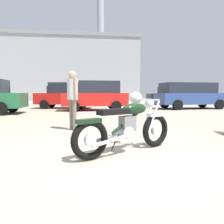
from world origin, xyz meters
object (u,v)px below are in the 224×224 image
object	(u,v)px
bystander	(73,94)
silver_sedan_mid	(96,95)
pale_sedan_back	(190,95)
dark_sedan_left	(66,95)
blue_hatchback_right	(170,96)
vintage_motorcycle	(128,124)
red_hatchback_near	(59,95)

from	to	relation	value
bystander	silver_sedan_mid	world-z (taller)	silver_sedan_mid
bystander	pale_sedan_back	world-z (taller)	pale_sedan_back
pale_sedan_back	dark_sedan_left	world-z (taller)	dark_sedan_left
blue_hatchback_right	pale_sedan_back	bearing A→B (deg)	81.71
blue_hatchback_right	dark_sedan_left	bearing A→B (deg)	25.40
bystander	dark_sedan_left	size ratio (longest dim) A/B	0.41
vintage_motorcycle	silver_sedan_mid	world-z (taller)	silver_sedan_mid
pale_sedan_back	dark_sedan_left	bearing A→B (deg)	164.46
silver_sedan_mid	pale_sedan_back	distance (m)	6.40
bystander	red_hatchback_near	distance (m)	16.01
pale_sedan_back	red_hatchback_near	world-z (taller)	red_hatchback_near
bystander	silver_sedan_mid	xyz separation A→B (m)	(0.65, 6.86, -0.10)
dark_sedan_left	blue_hatchback_right	bearing A→B (deg)	-148.31
dark_sedan_left	red_hatchback_near	bearing A→B (deg)	-70.85
vintage_motorcycle	bystander	world-z (taller)	bystander
blue_hatchback_right	dark_sedan_left	world-z (taller)	dark_sedan_left
bystander	blue_hatchback_right	xyz separation A→B (m)	(7.69, 13.52, -0.18)
blue_hatchback_right	red_hatchback_near	size ratio (longest dim) A/B	1.08
silver_sedan_mid	red_hatchback_near	xyz separation A→B (m)	(-3.82, 8.84, 0.00)
pale_sedan_back	blue_hatchback_right	xyz separation A→B (m)	(0.71, 5.78, -0.10)
vintage_motorcycle	bystander	xyz separation A→B (m)	(-1.21, 2.31, 0.53)
vintage_motorcycle	red_hatchback_near	size ratio (longest dim) A/B	0.47
pale_sedan_back	blue_hatchback_right	bearing A→B (deg)	75.41
bystander	silver_sedan_mid	size ratio (longest dim) A/B	0.41
silver_sedan_mid	vintage_motorcycle	bearing A→B (deg)	89.41
vintage_motorcycle	red_hatchback_near	distance (m)	18.53
red_hatchback_near	blue_hatchback_right	bearing A→B (deg)	168.27
vintage_motorcycle	bystander	bearing A→B (deg)	87.14
red_hatchback_near	dark_sedan_left	bearing A→B (deg)	103.75
vintage_motorcycle	silver_sedan_mid	size ratio (longest dim) A/B	0.46
bystander	blue_hatchback_right	distance (m)	15.56
blue_hatchback_right	bystander	bearing A→B (deg)	59.06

